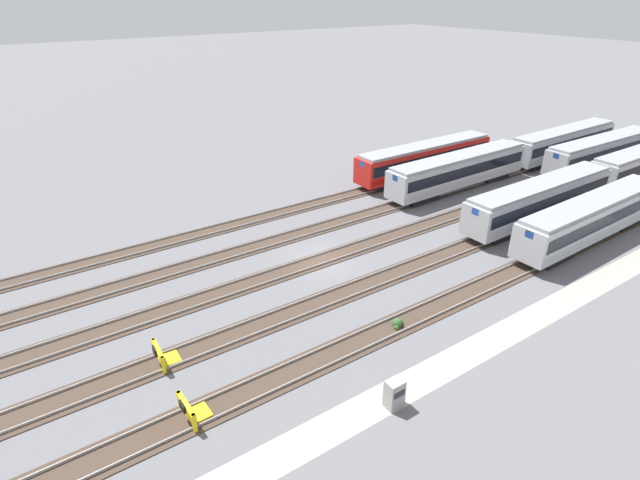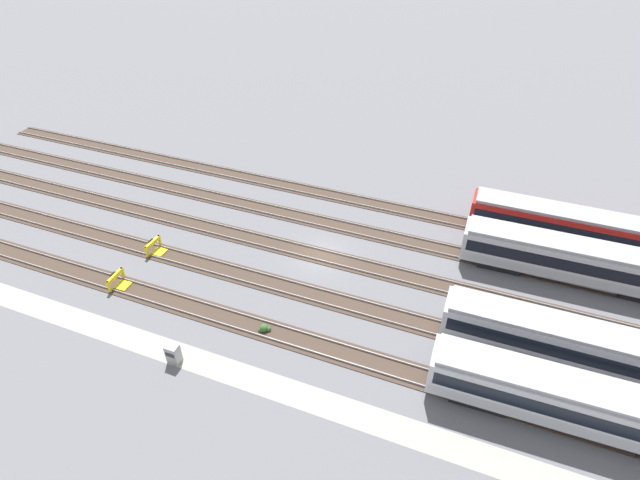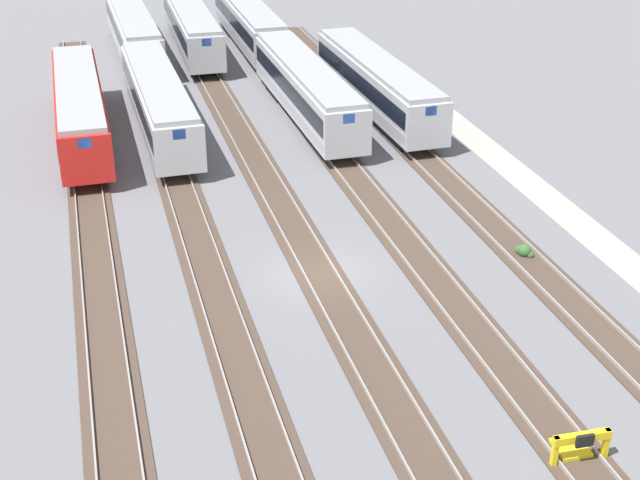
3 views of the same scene
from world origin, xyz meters
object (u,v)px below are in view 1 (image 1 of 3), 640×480
bumper_stop_nearest_track (192,410)px  bumper_stop_near_inner_track (163,355)px  subway_car_front_row_rightmost (540,199)px  electrical_cabinet (394,394)px  subway_car_front_row_left_inner (563,142)px  subway_car_back_row_leftmost (592,218)px  subway_car_front_row_centre (425,159)px  subway_car_front_row_right_inner (458,170)px  weed_clump (398,323)px  subway_car_front_row_leftmost (601,152)px

bumper_stop_nearest_track → bumper_stop_near_inner_track: size_ratio=1.00×
subway_car_front_row_rightmost → electrical_cabinet: bearing=-159.4°
subway_car_front_row_left_inner → subway_car_back_row_leftmost: 23.60m
subway_car_front_row_left_inner → bumper_stop_nearest_track: subway_car_front_row_left_inner is taller
subway_car_front_row_centre → bumper_stop_near_inner_track: size_ratio=8.97×
electrical_cabinet → subway_car_back_row_leftmost: bearing=10.8°
bumper_stop_nearest_track → electrical_cabinet: (8.76, -4.94, 0.29)m
subway_car_front_row_right_inner → bumper_stop_near_inner_track: bearing=-164.5°
subway_car_front_row_left_inner → electrical_cabinet: bearing=-156.6°
subway_car_front_row_right_inner → subway_car_back_row_leftmost: bearing=-90.0°
subway_car_front_row_rightmost → bumper_stop_near_inner_track: size_ratio=8.98×
subway_car_front_row_centre → electrical_cabinet: size_ratio=11.26×
subway_car_front_row_left_inner → subway_car_front_row_rightmost: 21.02m
subway_car_front_row_centre → subway_car_front_row_right_inner: (0.00, -4.82, 0.00)m
subway_car_front_row_left_inner → bumper_stop_near_inner_track: size_ratio=8.99×
subway_car_back_row_leftmost → weed_clump: bearing=-179.7°
subway_car_front_row_leftmost → weed_clump: bearing=-166.3°
subway_car_back_row_leftmost → bumper_stop_nearest_track: size_ratio=9.00×
subway_car_front_row_leftmost → weed_clump: subway_car_front_row_leftmost is taller
subway_car_front_row_left_inner → weed_clump: size_ratio=19.63×
subway_car_front_row_left_inner → subway_car_front_row_right_inner: 18.71m
subway_car_front_row_left_inner → subway_car_front_row_rightmost: (-18.71, -9.57, 0.00)m
subway_car_front_row_right_inner → subway_car_front_row_rightmost: 9.58m
subway_car_front_row_right_inner → subway_car_front_row_leftmost: bearing=-14.2°
subway_car_front_row_centre → subway_car_back_row_leftmost: (0.00, -19.20, 0.00)m
subway_car_front_row_left_inner → electrical_cabinet: size_ratio=11.28×
subway_car_back_row_leftmost → bumper_stop_nearest_track: 34.79m
subway_car_front_row_leftmost → subway_car_front_row_left_inner: bearing=90.1°
subway_car_front_row_leftmost → subway_car_back_row_leftmost: 21.06m
weed_clump → subway_car_back_row_leftmost: bearing=0.3°
subway_car_front_row_rightmost → subway_car_front_row_left_inner: bearing=27.1°
subway_car_front_row_rightmost → subway_car_front_row_centre: bearing=90.0°
subway_car_front_row_rightmost → bumper_stop_near_inner_track: bearing=-179.9°
weed_clump → subway_car_front_row_left_inner: bearing=19.9°
subway_car_front_row_leftmost → subway_car_front_row_centre: (-18.73, 9.56, 0.00)m
subway_car_front_row_right_inner → bumper_stop_near_inner_track: 35.91m
subway_car_front_row_leftmost → bumper_stop_near_inner_track: 53.54m
bumper_stop_near_inner_track → subway_car_front_row_right_inner: bearing=15.5°
subway_car_front_row_right_inner → bumper_stop_nearest_track: (-34.76, -14.42, -1.53)m
subway_car_front_row_centre → bumper_stop_nearest_track: 39.76m
subway_car_front_row_right_inner → subway_car_back_row_leftmost: (-0.00, -14.39, 0.00)m
subway_car_front_row_right_inner → subway_car_back_row_leftmost: same height
subway_car_front_row_left_inner → bumper_stop_near_inner_track: (-53.28, -9.60, -1.53)m
subway_car_front_row_centre → electrical_cabinet: subway_car_front_row_centre is taller
bumper_stop_near_inner_track → bumper_stop_nearest_track: bearing=-92.3°
subway_car_front_row_leftmost → subway_car_front_row_left_inner: (-0.01, 4.74, 0.00)m
subway_car_front_row_leftmost → bumper_stop_near_inner_track: subway_car_front_row_leftmost is taller
subway_car_front_row_left_inner → electrical_cabinet: 48.74m
subway_car_front_row_right_inner → subway_car_front_row_rightmost: same height
subway_car_front_row_right_inner → subway_car_front_row_rightmost: size_ratio=1.00×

